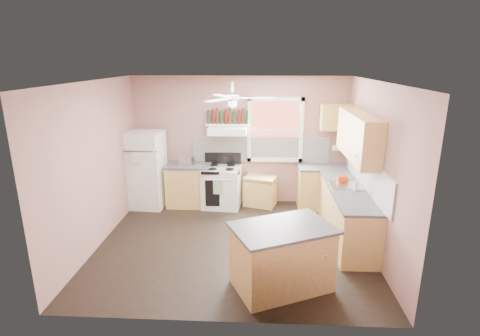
# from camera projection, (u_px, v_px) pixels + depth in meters

# --- Properties ---
(floor) EXTENTS (4.50, 4.50, 0.00)m
(floor) POSITION_uv_depth(u_px,v_px,m) (233.00, 243.00, 6.40)
(floor) COLOR black
(floor) RESTS_ON ground
(ceiling) EXTENTS (4.50, 4.50, 0.00)m
(ceiling) POSITION_uv_depth(u_px,v_px,m) (232.00, 81.00, 5.64)
(ceiling) COLOR white
(ceiling) RESTS_ON ground
(wall_back) EXTENTS (4.50, 0.05, 2.70)m
(wall_back) POSITION_uv_depth(u_px,v_px,m) (240.00, 141.00, 7.96)
(wall_back) COLOR #916760
(wall_back) RESTS_ON ground
(wall_right) EXTENTS (0.05, 4.00, 2.70)m
(wall_right) POSITION_uv_depth(u_px,v_px,m) (376.00, 169.00, 5.90)
(wall_right) COLOR #916760
(wall_right) RESTS_ON ground
(wall_left) EXTENTS (0.05, 4.00, 2.70)m
(wall_left) POSITION_uv_depth(u_px,v_px,m) (95.00, 165.00, 6.13)
(wall_left) COLOR #916760
(wall_left) RESTS_ON ground
(backsplash_back) EXTENTS (2.90, 0.03, 0.55)m
(backsplash_back) POSITION_uv_depth(u_px,v_px,m) (261.00, 149.00, 7.95)
(backsplash_back) COLOR white
(backsplash_back) RESTS_ON wall_back
(backsplash_right) EXTENTS (0.03, 2.60, 0.55)m
(backsplash_right) POSITION_uv_depth(u_px,v_px,m) (368.00, 174.00, 6.24)
(backsplash_right) COLOR white
(backsplash_right) RESTS_ON wall_right
(window_view) EXTENTS (1.00, 0.02, 1.20)m
(window_view) POSITION_uv_depth(u_px,v_px,m) (275.00, 130.00, 7.81)
(window_view) COLOR brown
(window_view) RESTS_ON wall_back
(window_frame) EXTENTS (1.16, 0.07, 1.36)m
(window_frame) POSITION_uv_depth(u_px,v_px,m) (275.00, 130.00, 7.78)
(window_frame) COLOR white
(window_frame) RESTS_ON wall_back
(refrigerator) EXTENTS (0.73, 0.71, 1.61)m
(refrigerator) POSITION_uv_depth(u_px,v_px,m) (147.00, 170.00, 7.79)
(refrigerator) COLOR white
(refrigerator) RESTS_ON floor
(base_cabinet_left) EXTENTS (0.90, 0.60, 0.86)m
(base_cabinet_left) POSITION_uv_depth(u_px,v_px,m) (189.00, 186.00, 7.96)
(base_cabinet_left) COLOR #A78445
(base_cabinet_left) RESTS_ON floor
(counter_left) EXTENTS (0.92, 0.62, 0.04)m
(counter_left) POSITION_uv_depth(u_px,v_px,m) (188.00, 165.00, 7.83)
(counter_left) COLOR #404042
(counter_left) RESTS_ON base_cabinet_left
(toaster) EXTENTS (0.31, 0.22, 0.18)m
(toaster) POSITION_uv_depth(u_px,v_px,m) (187.00, 161.00, 7.77)
(toaster) COLOR silver
(toaster) RESTS_ON counter_left
(stove) EXTENTS (0.83, 0.71, 0.86)m
(stove) POSITION_uv_depth(u_px,v_px,m) (222.00, 187.00, 7.87)
(stove) COLOR white
(stove) RESTS_ON floor
(range_hood) EXTENTS (0.78, 0.50, 0.14)m
(range_hood) POSITION_uv_depth(u_px,v_px,m) (228.00, 130.00, 7.63)
(range_hood) COLOR white
(range_hood) RESTS_ON wall_back
(bottle_shelf) EXTENTS (0.90, 0.26, 0.03)m
(bottle_shelf) POSITION_uv_depth(u_px,v_px,m) (228.00, 125.00, 7.72)
(bottle_shelf) COLOR white
(bottle_shelf) RESTS_ON range_hood
(cart) EXTENTS (0.74, 0.60, 0.64)m
(cart) POSITION_uv_depth(u_px,v_px,m) (260.00, 191.00, 7.96)
(cart) COLOR #A78445
(cart) RESTS_ON floor
(base_cabinet_corner) EXTENTS (1.00, 0.60, 0.86)m
(base_cabinet_corner) POSITION_uv_depth(u_px,v_px,m) (322.00, 188.00, 7.82)
(base_cabinet_corner) COLOR #A78445
(base_cabinet_corner) RESTS_ON floor
(base_cabinet_right) EXTENTS (0.60, 2.20, 0.86)m
(base_cabinet_right) POSITION_uv_depth(u_px,v_px,m) (347.00, 215.00, 6.47)
(base_cabinet_right) COLOR #A78445
(base_cabinet_right) RESTS_ON floor
(counter_corner) EXTENTS (1.02, 0.62, 0.04)m
(counter_corner) POSITION_uv_depth(u_px,v_px,m) (324.00, 167.00, 7.69)
(counter_corner) COLOR #404042
(counter_corner) RESTS_ON base_cabinet_corner
(counter_right) EXTENTS (0.62, 2.22, 0.04)m
(counter_right) POSITION_uv_depth(u_px,v_px,m) (348.00, 190.00, 6.34)
(counter_right) COLOR #404042
(counter_right) RESTS_ON base_cabinet_right
(sink) EXTENTS (0.55, 0.45, 0.03)m
(sink) POSITION_uv_depth(u_px,v_px,m) (346.00, 186.00, 6.53)
(sink) COLOR silver
(sink) RESTS_ON counter_right
(faucet) EXTENTS (0.03, 0.03, 0.14)m
(faucet) POSITION_uv_depth(u_px,v_px,m) (355.00, 182.00, 6.50)
(faucet) COLOR silver
(faucet) RESTS_ON sink
(upper_cabinet_right) EXTENTS (0.33, 1.80, 0.76)m
(upper_cabinet_right) POSITION_uv_depth(u_px,v_px,m) (358.00, 136.00, 6.27)
(upper_cabinet_right) COLOR #A78445
(upper_cabinet_right) RESTS_ON wall_right
(upper_cabinet_corner) EXTENTS (0.60, 0.33, 0.52)m
(upper_cabinet_corner) POSITION_uv_depth(u_px,v_px,m) (336.00, 117.00, 7.52)
(upper_cabinet_corner) COLOR #A78445
(upper_cabinet_corner) RESTS_ON wall_back
(paper_towel) EXTENTS (0.26, 0.12, 0.12)m
(paper_towel) POSITION_uv_depth(u_px,v_px,m) (339.00, 148.00, 7.72)
(paper_towel) COLOR white
(paper_towel) RESTS_ON wall_back
(island) EXTENTS (1.45, 1.22, 0.86)m
(island) POSITION_uv_depth(u_px,v_px,m) (282.00, 258.00, 5.06)
(island) COLOR #A78445
(island) RESTS_ON floor
(island_top) EXTENTS (1.54, 1.32, 0.04)m
(island_top) POSITION_uv_depth(u_px,v_px,m) (283.00, 228.00, 4.93)
(island_top) COLOR #404042
(island_top) RESTS_ON island
(ceiling_fan_hub) EXTENTS (0.20, 0.20, 0.08)m
(ceiling_fan_hub) POSITION_uv_depth(u_px,v_px,m) (232.00, 98.00, 5.71)
(ceiling_fan_hub) COLOR white
(ceiling_fan_hub) RESTS_ON ceiling
(soap_bottle) EXTENTS (0.12, 0.12, 0.22)m
(soap_bottle) POSITION_uv_depth(u_px,v_px,m) (356.00, 185.00, 6.22)
(soap_bottle) COLOR silver
(soap_bottle) RESTS_ON counter_right
(red_caddy) EXTENTS (0.18, 0.13, 0.10)m
(red_caddy) POSITION_uv_depth(u_px,v_px,m) (343.00, 179.00, 6.74)
(red_caddy) COLOR #B12F0F
(red_caddy) RESTS_ON counter_right
(wine_bottles) EXTENTS (0.86, 0.06, 0.31)m
(wine_bottles) POSITION_uv_depth(u_px,v_px,m) (228.00, 117.00, 7.67)
(wine_bottles) COLOR #143819
(wine_bottles) RESTS_ON bottle_shelf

